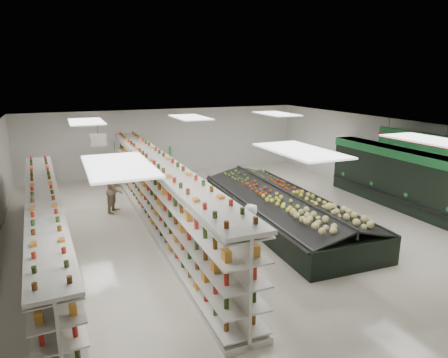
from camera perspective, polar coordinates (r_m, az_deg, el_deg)
name	(u,v)px	position (r m, az deg, el deg)	size (l,w,h in m)	color
floor	(229,224)	(13.41, 0.76, -6.40)	(16.00, 16.00, 0.00)	beige
ceiling	(230,128)	(12.62, 0.81, 7.29)	(14.00, 16.00, 0.02)	white
wall_back	(166,141)	(20.37, -8.23, 5.38)	(14.00, 0.02, 3.20)	silver
wall_front	(448,303)	(6.87, 29.41, -15.22)	(14.00, 0.02, 3.20)	silver
wall_right	(394,160)	(16.90, 23.14, 2.48)	(0.02, 16.00, 3.20)	silver
produce_wall_case	(415,179)	(15.65, 25.68, -0.04)	(0.93, 8.00, 2.20)	black
aisle_sign_near	(116,165)	(9.78, -15.20, 1.97)	(0.52, 0.06, 0.75)	white
aisle_sign_far	(98,140)	(13.69, -17.50, 5.30)	(0.52, 0.06, 0.75)	white
hortifruti_banner	(414,140)	(15.18, 25.54, 5.01)	(0.12, 3.20, 0.95)	#1B6731
gondola_left	(47,232)	(11.43, -23.97, -6.94)	(1.32, 10.75, 1.86)	silver
gondola_center	(161,198)	(12.87, -9.03, -2.65)	(0.98, 12.94, 2.24)	silver
produce_island	(282,207)	(13.51, 8.23, -4.01)	(3.09, 7.87, 1.16)	black
soda_endcap	(159,168)	(18.17, -9.32, 1.55)	(1.45, 1.23, 1.58)	#B31426
shopper_main	(249,241)	(9.74, 3.53, -8.81)	(0.68, 0.45, 1.88)	white
shopper_background	(115,189)	(14.85, -15.30, -1.45)	(0.81, 0.50, 1.66)	tan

